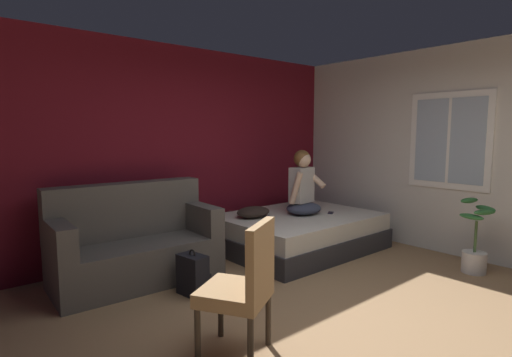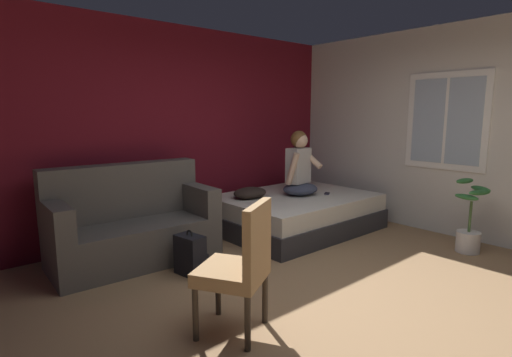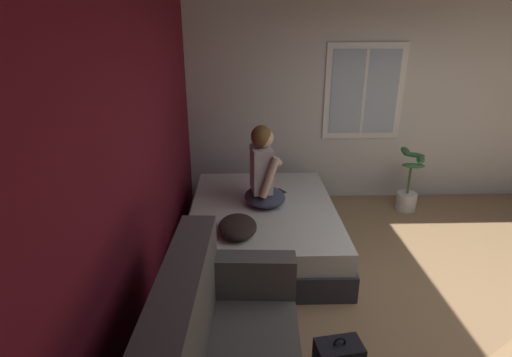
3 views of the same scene
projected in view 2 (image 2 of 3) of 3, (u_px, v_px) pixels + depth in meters
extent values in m
plane|color=#93704C|center=(339.00, 305.00, 3.36)|extent=(40.00, 40.00, 0.00)
cube|color=maroon|center=(170.00, 131.00, 5.23)|extent=(10.30, 0.16, 2.70)
cube|color=silver|center=(482.00, 133.00, 4.89)|extent=(0.16, 6.84, 2.70)
cube|color=white|center=(446.00, 121.00, 5.11)|extent=(0.02, 1.04, 1.24)
cube|color=#9EB2C6|center=(446.00, 121.00, 5.10)|extent=(0.01, 0.88, 1.08)
cube|color=white|center=(446.00, 121.00, 5.10)|extent=(0.01, 0.04, 1.08)
cube|color=#2D2D33|center=(295.00, 220.00, 5.52)|extent=(2.09, 1.59, 0.26)
cube|color=beige|center=(295.00, 203.00, 5.48)|extent=(2.02, 1.54, 0.22)
cube|color=#514C47|center=(136.00, 242.00, 4.28)|extent=(1.73, 0.88, 0.44)
cube|color=#514C47|center=(123.00, 191.00, 4.43)|extent=(1.71, 0.32, 0.60)
cube|color=#514C47|center=(55.00, 220.00, 3.76)|extent=(0.22, 0.81, 0.32)
cube|color=#514C47|center=(197.00, 198.00, 4.68)|extent=(0.22, 0.81, 0.32)
cylinder|color=#382D23|center=(218.00, 291.00, 3.17)|extent=(0.04, 0.04, 0.40)
cylinder|color=#382D23|center=(195.00, 314.00, 2.80)|extent=(0.04, 0.04, 0.40)
cylinder|color=#382D23|center=(265.00, 298.00, 3.04)|extent=(0.04, 0.04, 0.40)
cylinder|color=#382D23|center=(248.00, 323.00, 2.68)|extent=(0.04, 0.04, 0.40)
cube|color=#9E7A51|center=(231.00, 273.00, 2.88)|extent=(0.63, 0.63, 0.10)
cube|color=#9E7A51|center=(258.00, 237.00, 2.77)|extent=(0.43, 0.29, 0.48)
ellipsoid|color=#383D51|center=(300.00, 189.00, 5.47)|extent=(0.57, 0.50, 0.16)
cube|color=#B2ADA8|center=(298.00, 166.00, 5.45)|extent=(0.35, 0.24, 0.48)
cylinder|color=#DBB293|center=(292.00, 169.00, 5.27)|extent=(0.11, 0.22, 0.44)
cylinder|color=#DBB293|center=(310.00, 158.00, 5.50)|extent=(0.13, 0.38, 0.29)
sphere|color=#DBB293|center=(300.00, 140.00, 5.38)|extent=(0.21, 0.21, 0.21)
ellipsoid|color=brown|center=(299.00, 139.00, 5.39)|extent=(0.25, 0.25, 0.23)
cube|color=black|center=(190.00, 255.00, 3.96)|extent=(0.22, 0.32, 0.40)
cube|color=black|center=(199.00, 260.00, 4.06)|extent=(0.09, 0.24, 0.18)
torus|color=black|center=(190.00, 234.00, 3.92)|extent=(0.03, 0.09, 0.09)
ellipsoid|color=#2D231E|center=(250.00, 193.00, 5.26)|extent=(0.49, 0.38, 0.14)
cube|color=black|center=(327.00, 193.00, 5.54)|extent=(0.16, 0.13, 0.01)
cylinder|color=silver|center=(468.00, 242.00, 4.61)|extent=(0.26, 0.26, 0.24)
cylinder|color=#426033|center=(470.00, 217.00, 4.56)|extent=(0.03, 0.03, 0.36)
ellipsoid|color=#2D6B33|center=(467.00, 197.00, 4.47)|extent=(0.15, 0.29, 0.06)
ellipsoid|color=#2D6B33|center=(481.00, 189.00, 4.53)|extent=(0.22, 0.29, 0.06)
ellipsoid|color=#2D6B33|center=(465.00, 181.00, 4.58)|extent=(0.29, 0.15, 0.06)
ellipsoid|color=#2D6B33|center=(480.00, 193.00, 4.42)|extent=(0.30, 0.21, 0.06)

